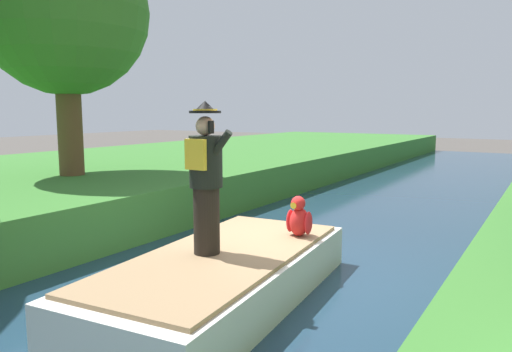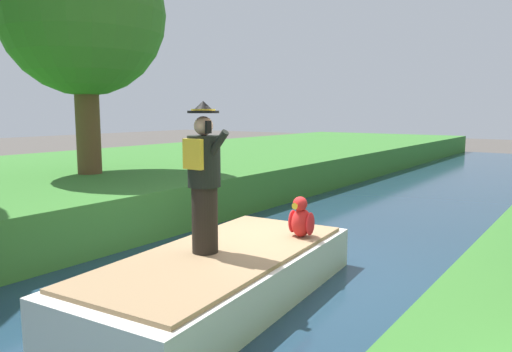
{
  "view_description": "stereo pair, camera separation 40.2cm",
  "coord_description": "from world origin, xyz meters",
  "px_view_note": "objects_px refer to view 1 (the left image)",
  "views": [
    {
      "loc": [
        3.41,
        -5.8,
        2.45
      ],
      "look_at": [
        0.14,
        -0.56,
        1.61
      ],
      "focal_mm": 34.0,
      "sensor_mm": 36.0,
      "label": 1
    },
    {
      "loc": [
        3.74,
        -5.58,
        2.45
      ],
      "look_at": [
        0.14,
        -0.56,
        1.61
      ],
      "focal_mm": 34.0,
      "sensor_mm": 36.0,
      "label": 2
    }
  ],
  "objects_px": {
    "parrot_plush": "(299,219)",
    "tree_broad": "(64,12)",
    "boat": "(223,277)",
    "person_pirate": "(206,179)"
  },
  "relations": [
    {
      "from": "boat",
      "to": "person_pirate",
      "type": "relative_size",
      "value": 2.35
    },
    {
      "from": "person_pirate",
      "to": "boat",
      "type": "bearing_deg",
      "value": 40.38
    },
    {
      "from": "boat",
      "to": "parrot_plush",
      "type": "distance_m",
      "value": 1.4
    },
    {
      "from": "boat",
      "to": "tree_broad",
      "type": "relative_size",
      "value": 0.8
    },
    {
      "from": "person_pirate",
      "to": "parrot_plush",
      "type": "height_order",
      "value": "person_pirate"
    },
    {
      "from": "parrot_plush",
      "to": "tree_broad",
      "type": "height_order",
      "value": "tree_broad"
    },
    {
      "from": "parrot_plush",
      "to": "tree_broad",
      "type": "bearing_deg",
      "value": 169.87
    },
    {
      "from": "person_pirate",
      "to": "tree_broad",
      "type": "xyz_separation_m",
      "value": [
        -5.73,
        2.46,
        2.92
      ]
    },
    {
      "from": "person_pirate",
      "to": "parrot_plush",
      "type": "bearing_deg",
      "value": 67.39
    },
    {
      "from": "person_pirate",
      "to": "parrot_plush",
      "type": "relative_size",
      "value": 3.25
    }
  ]
}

